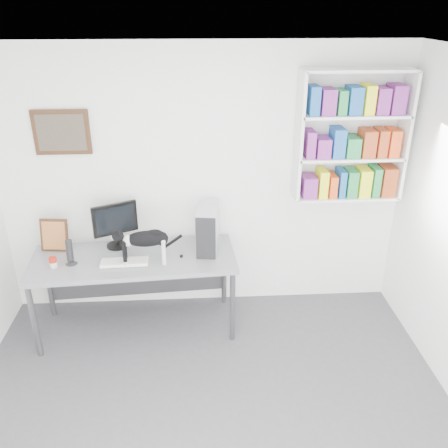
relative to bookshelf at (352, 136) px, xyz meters
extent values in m
cube|color=white|center=(-1.40, -1.85, 0.85)|extent=(4.00, 4.00, 0.01)
cube|color=white|center=(-1.40, 0.15, -0.50)|extent=(4.00, 0.01, 2.70)
cube|color=white|center=(0.00, 0.00, 0.00)|extent=(1.03, 0.28, 1.24)
cube|color=#422B15|center=(-2.70, 0.12, 0.05)|extent=(0.52, 0.04, 0.42)
cube|color=slate|center=(-2.08, -0.32, -1.45)|extent=(1.96, 0.87, 0.80)
cube|color=black|center=(-2.26, -0.08, -0.82)|extent=(0.48, 0.38, 0.47)
cube|color=white|center=(-2.15, -0.43, -1.03)|extent=(0.44, 0.18, 0.03)
cube|color=silver|center=(-1.37, -0.18, -0.83)|extent=(0.24, 0.45, 0.43)
cylinder|color=black|center=(-2.64, -0.40, -0.93)|extent=(0.12, 0.12, 0.25)
cube|color=#422B15|center=(-2.85, -0.11, -0.89)|extent=(0.27, 0.13, 0.33)
cylinder|color=red|center=(-2.79, -0.45, -1.00)|extent=(0.09, 0.09, 0.10)
camera|label=1|loc=(-1.46, -4.29, 1.15)|focal=38.00mm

